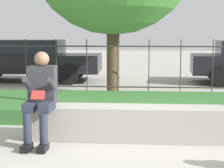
{
  "coord_description": "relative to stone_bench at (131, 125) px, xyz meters",
  "views": [
    {
      "loc": [
        0.18,
        -5.34,
        1.54
      ],
      "look_at": [
        -0.34,
        1.33,
        0.64
      ],
      "focal_mm": 60.0,
      "sensor_mm": 36.0,
      "label": 1
    }
  ],
  "objects": [
    {
      "name": "ground_plane",
      "position": [
        -0.05,
        0.0,
        -0.22
      ],
      "size": [
        60.0,
        60.0,
        0.0
      ],
      "primitive_type": "plane",
      "color": "#A8A399"
    },
    {
      "name": "iron_fence",
      "position": [
        -0.05,
        3.5,
        0.53
      ],
      "size": [
        8.88,
        0.03,
        1.42
      ],
      "color": "#332D28",
      "rests_on": "ground_plane"
    },
    {
      "name": "stone_bench",
      "position": [
        0.0,
        0.0,
        0.0
      ],
      "size": [
        3.03,
        0.49,
        0.49
      ],
      "color": "gray",
      "rests_on": "ground_plane"
    },
    {
      "name": "grass_berm",
      "position": [
        -0.05,
        1.86,
        -0.09
      ],
      "size": [
        10.88,
        2.33,
        0.26
      ],
      "color": "#33662D",
      "rests_on": "ground_plane"
    },
    {
      "name": "car_parked_left",
      "position": [
        -3.59,
        6.65,
        0.51
      ],
      "size": [
        4.73,
        2.1,
        1.35
      ],
      "rotation": [
        0.0,
        0.0,
        0.03
      ],
      "color": "black",
      "rests_on": "ground_plane"
    },
    {
      "name": "person_seated_reader",
      "position": [
        -1.26,
        -0.28,
        0.49
      ],
      "size": [
        0.42,
        0.73,
        1.29
      ],
      "color": "black",
      "rests_on": "ground_plane"
    }
  ]
}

